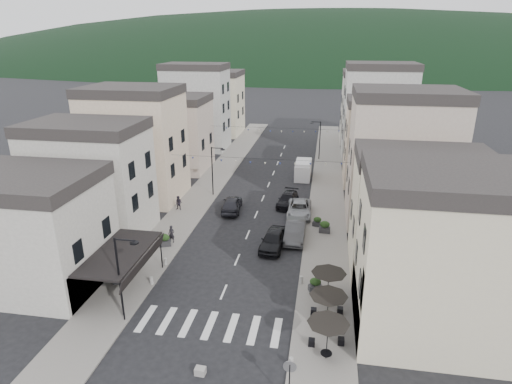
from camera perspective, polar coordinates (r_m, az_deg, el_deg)
ground at (r=28.57m, az=-7.31°, el=-19.62°), size 700.00×700.00×0.00m
sidewalk_left at (r=57.75m, az=-5.56°, el=1.77°), size 4.00×76.00×0.12m
sidewalk_right at (r=55.92m, az=9.48°, el=0.96°), size 4.00×76.00×0.12m
hill_backdrop at (r=321.48m, az=8.52°, el=16.73°), size 640.00×360.00×70.00m
boutique_building at (r=37.09m, az=-28.98°, el=-5.05°), size 12.00×8.00×8.00m
bistro_building at (r=29.18m, az=23.57°, el=-8.59°), size 10.00×8.00×10.00m
boutique_awning at (r=33.16m, az=-17.28°, el=-7.90°), size 3.77×7.50×3.28m
buildings_row_left at (r=63.60m, az=-10.60°, el=8.88°), size 10.20×54.16×14.00m
buildings_row_right at (r=59.19m, az=16.71°, el=7.75°), size 10.20×54.16×14.50m
cafe_terrace at (r=28.52m, az=9.63°, el=-13.93°), size 2.50×8.10×2.53m
streetlamp_left_near at (r=29.96m, az=-17.43°, el=-9.83°), size 1.70×0.56×6.00m
streetlamp_left_far at (r=50.72m, az=-5.57°, el=3.46°), size 1.70×0.56×6.00m
streetlamp_right_far at (r=66.50m, az=8.29°, el=7.37°), size 1.70×0.56×6.00m
traffic_sign at (r=23.85m, az=4.51°, el=-22.96°), size 0.70×0.07×2.70m
bollards at (r=32.58m, az=-4.56°, el=-13.00°), size 11.66×10.26×0.60m
bunting_near at (r=45.23m, az=0.22°, el=4.06°), size 19.00×0.28×0.62m
bunting_far at (r=60.61m, az=2.66°, el=8.20°), size 19.00×0.28×0.62m
parked_car_a at (r=38.94m, az=2.34°, el=-6.34°), size 2.43×5.05×1.66m
parked_car_b at (r=40.73m, az=5.25°, el=-5.13°), size 1.83×5.21×1.72m
parked_car_c at (r=45.88m, az=5.79°, el=-2.28°), size 2.74×5.58×1.53m
parked_car_d at (r=48.58m, az=4.24°, el=-1.02°), size 2.46×4.94×1.38m
parked_car_e at (r=46.89m, az=-3.26°, el=-1.60°), size 2.36×5.04×1.67m
delivery_van at (r=58.19m, az=6.31°, el=3.06°), size 2.05×5.13×2.45m
pedestrian_a at (r=40.41m, az=-11.20°, el=-5.53°), size 0.63×0.44×1.65m
pedestrian_b at (r=47.62m, az=-10.27°, el=-1.46°), size 0.83×0.68×1.59m
concrete_block_b at (r=26.59m, az=-7.44°, el=-22.60°), size 0.63×0.49×0.45m
planter_la at (r=35.38m, az=-17.89°, el=-10.76°), size 1.01×0.81×1.00m
planter_lb at (r=39.98m, az=-12.08°, el=-6.28°), size 1.21×0.95×1.20m
planter_ra at (r=33.07m, az=7.91°, el=-12.12°), size 1.10×0.82×1.09m
planter_rb at (r=43.48m, az=8.18°, el=-3.93°), size 0.97×0.67×0.99m
planter_rc at (r=42.17m, az=9.15°, el=-4.62°), size 1.11×0.66×1.21m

